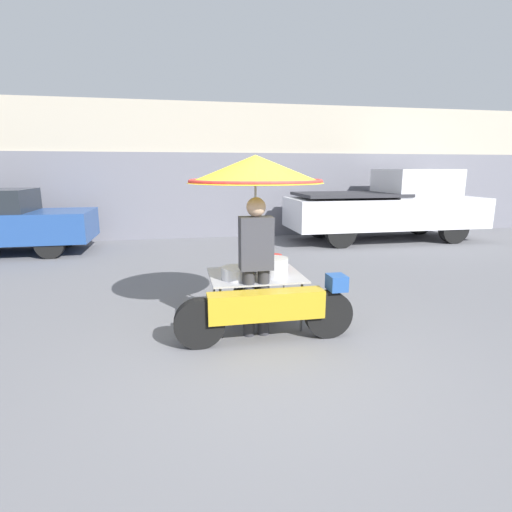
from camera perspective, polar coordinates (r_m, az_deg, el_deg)
name	(u,v)px	position (r m, az deg, el deg)	size (l,w,h in m)	color
ground_plane	(274,358)	(4.35, 2.66, -14.30)	(36.00, 36.00, 0.00)	slate
shopfront_building	(207,172)	(12.59, -7.07, 11.87)	(28.00, 2.06, 3.76)	#B2A893
vendor_motorcycle_cart	(257,201)	(4.83, 0.18, 7.89)	(2.07, 1.65, 2.11)	black
vendor_person	(256,260)	(4.61, 0.01, -0.56)	(0.38, 0.22, 1.64)	#2D2D33
pickup_truck	(390,206)	(11.67, 18.57, 6.75)	(5.34, 1.85, 1.94)	black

